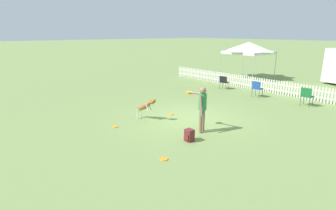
{
  "coord_description": "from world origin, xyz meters",
  "views": [
    {
      "loc": [
        7.35,
        -7.14,
        3.41
      ],
      "look_at": [
        0.0,
        -1.1,
        0.77
      ],
      "focal_mm": 28.0,
      "sensor_mm": 36.0,
      "label": 1
    }
  ],
  "objects": [
    {
      "name": "leaping_dog",
      "position": [
        -1.04,
        -1.42,
        0.57
      ],
      "size": [
        1.13,
        0.5,
        0.93
      ],
      "rotation": [
        0.0,
        0.0,
        -1.27
      ],
      "color": "olive",
      "rests_on": "ground_plane"
    },
    {
      "name": "folding_chair_blue_left",
      "position": [
        2.18,
        5.66,
        0.54
      ],
      "size": [
        0.52,
        0.54,
        0.91
      ],
      "rotation": [
        0.0,
        0.0,
        3.2
      ],
      "color": "#333338",
      "rests_on": "ground_plane"
    },
    {
      "name": "folding_chair_green_right",
      "position": [
        -0.35,
        5.45,
        0.53
      ],
      "size": [
        0.52,
        0.54,
        0.88
      ],
      "rotation": [
        0.0,
        0.0,
        3.25
      ],
      "color": "#333338",
      "rests_on": "ground_plane"
    },
    {
      "name": "frisbee_near_dog",
      "position": [
        -1.02,
        -2.83,
        0.01
      ],
      "size": [
        0.22,
        0.22,
        0.02
      ],
      "color": "orange",
      "rests_on": "ground_plane"
    },
    {
      "name": "canopy_tent_secondary",
      "position": [
        -4.19,
        10.11,
        2.3
      ],
      "size": [
        2.94,
        2.94,
        2.73
      ],
      "color": "#B2B2B2",
      "rests_on": "ground_plane"
    },
    {
      "name": "handler_person",
      "position": [
        1.33,
        -0.69,
        1.01
      ],
      "size": [
        1.05,
        0.45,
        1.61
      ],
      "rotation": [
        0.0,
        0.0,
        -4.41
      ],
      "color": "#8C664C",
      "rests_on": "ground_plane"
    },
    {
      "name": "picket_fence",
      "position": [
        0.0,
        6.97,
        0.39
      ],
      "size": [
        16.84,
        0.04,
        0.78
      ],
      "color": "beige",
      "rests_on": "ground_plane"
    },
    {
      "name": "frisbee_midfield",
      "position": [
        2.17,
        -3.03,
        0.01
      ],
      "size": [
        0.22,
        0.22,
        0.02
      ],
      "color": "orange",
      "rests_on": "ground_plane"
    },
    {
      "name": "folding_chair_center",
      "position": [
        -2.84,
        5.73,
        0.49
      ],
      "size": [
        0.59,
        0.6,
        0.82
      ],
      "rotation": [
        0.0,
        0.0,
        3.39
      ],
      "color": "#333338",
      "rests_on": "ground_plane"
    },
    {
      "name": "ground_plane",
      "position": [
        0.0,
        0.0,
        0.0
      ],
      "size": [
        240.0,
        240.0,
        0.0
      ],
      "primitive_type": "plane",
      "color": "olive"
    },
    {
      "name": "backpack_on_grass",
      "position": [
        1.68,
        -1.59,
        0.2
      ],
      "size": [
        0.27,
        0.27,
        0.4
      ],
      "color": "maroon",
      "rests_on": "ground_plane"
    },
    {
      "name": "frisbee_near_handler",
      "position": [
        -0.89,
        -0.21,
        0.01
      ],
      "size": [
        0.22,
        0.22,
        0.02
      ],
      "color": "orange",
      "rests_on": "ground_plane"
    }
  ]
}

